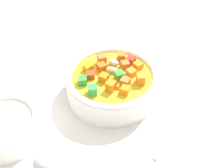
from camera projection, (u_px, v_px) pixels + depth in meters
The scene contains 4 objects.
ground_plane at pixel (112, 97), 55.24cm from camera, with size 140.00×140.00×2.00cm, color silver.
soup_bowl_main at pixel (112, 83), 52.46cm from camera, with size 18.50×18.50×6.72cm.
spoon at pixel (194, 109), 50.87cm from camera, with size 18.13×18.09×0.93cm.
side_bowl_small at pixel (4, 127), 45.09cm from camera, with size 11.96×11.96×4.70cm.
Camera 1 is at (38.48, -3.75, 38.54)cm, focal length 42.31 mm.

